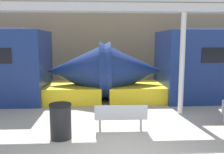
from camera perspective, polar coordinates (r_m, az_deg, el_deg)
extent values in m
cube|color=#9E8460|center=(15.20, -0.90, 7.59)|extent=(56.00, 0.20, 5.00)
cone|color=navy|center=(11.38, 4.24, 1.44)|extent=(2.84, 2.63, 2.63)
cube|color=yellow|center=(11.57, 5.52, -3.31)|extent=(2.55, 2.46, 0.70)
cone|color=navy|center=(11.32, -7.62, 1.36)|extent=(2.84, 2.63, 2.63)
cube|color=yellow|center=(11.50, -8.87, -3.45)|extent=(2.55, 2.46, 0.70)
cube|color=#ADB2B7|center=(7.45, 1.96, -9.14)|extent=(1.53, 0.46, 0.04)
cube|color=#ADB2B7|center=(7.20, 2.09, -7.97)|extent=(1.52, 0.05, 0.39)
cylinder|color=#ADB2B7|center=(7.50, -2.78, -10.81)|extent=(0.07, 0.07, 0.40)
cylinder|color=#ADB2B7|center=(7.59, 6.62, -10.62)|extent=(0.07, 0.07, 0.40)
cylinder|color=black|center=(7.03, -11.64, -10.09)|extent=(0.57, 0.57, 0.91)
cylinder|color=black|center=(6.90, -11.75, -6.27)|extent=(0.60, 0.60, 0.06)
cylinder|color=silver|center=(9.32, 15.70, 2.80)|extent=(0.19, 0.19, 3.64)
cube|color=#B7B7BC|center=(9.35, 16.18, 14.83)|extent=(28.00, 0.60, 0.28)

